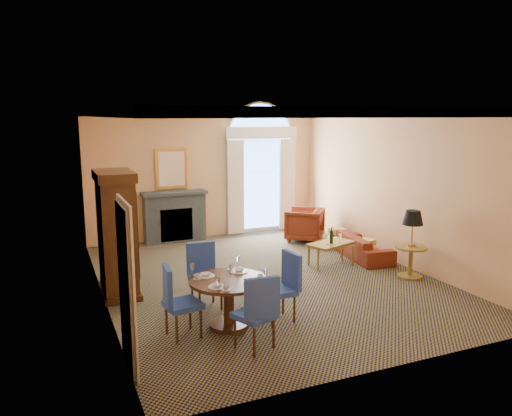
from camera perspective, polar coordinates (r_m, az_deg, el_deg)
name	(u,v)px	position (r m, az deg, el deg)	size (l,w,h in m)	color
ground	(266,278)	(9.72, 1.17, -8.06)	(7.50, 7.50, 0.00)	black
room_envelope	(251,146)	(9.83, -0.52, 7.10)	(6.04, 7.52, 3.45)	#E4A86D
armoire	(117,236)	(8.97, -15.63, -3.08)	(0.62, 1.11, 2.18)	#391F0D
dining_table	(229,291)	(7.46, -3.14, -9.50)	(1.17, 1.17, 0.94)	#391F0D
dining_chair_north	(204,271)	(8.25, -6.00, -7.14)	(0.51, 0.52, 1.06)	#264398
dining_chair_south	(258,308)	(6.69, 0.24, -11.40)	(0.61, 0.61, 1.06)	#264398
dining_chair_east	(285,282)	(7.69, 3.28, -8.43)	(0.51, 0.50, 1.06)	#264398
dining_chair_west	(176,297)	(7.17, -9.15, -10.01)	(0.54, 0.54, 1.06)	#264398
sofa	(362,246)	(11.28, 12.07, -4.29)	(1.75, 0.68, 0.51)	maroon
armchair	(304,224)	(12.54, 5.56, -1.89)	(0.87, 0.89, 0.81)	maroon
coffee_table	(331,244)	(10.52, 8.57, -4.13)	(1.10, 0.83, 0.84)	olive
side_table	(412,236)	(10.02, 17.39, -3.02)	(0.62, 0.62, 1.30)	olive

